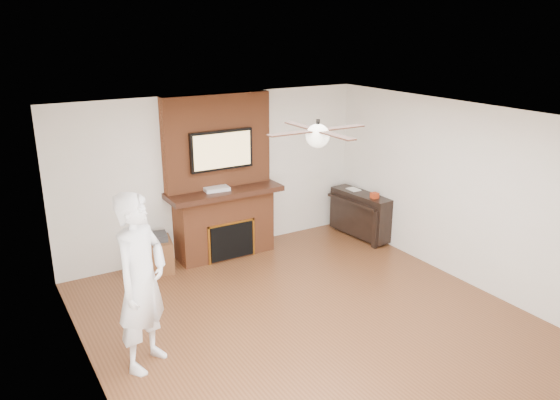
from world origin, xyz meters
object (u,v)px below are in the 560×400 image
fireplace (222,193)px  side_table (155,254)px  piano (361,213)px  person (141,282)px

fireplace → side_table: bearing=-176.6°
piano → side_table: bearing=166.4°
fireplace → piano: fireplace is taller
fireplace → person: 3.02m
side_table → piano: (3.45, -0.48, 0.15)m
person → fireplace: bearing=10.8°
fireplace → side_table: 1.36m
person → piano: (4.28, 1.74, -0.55)m
fireplace → person: size_ratio=1.30×
fireplace → piano: (2.31, -0.55, -0.58)m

